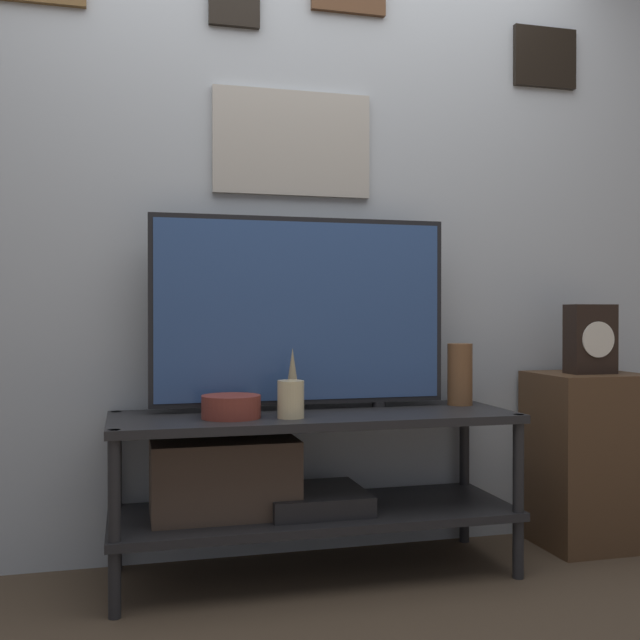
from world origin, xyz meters
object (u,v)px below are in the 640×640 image
Objects in this scene: vase_wide_bowl at (231,407)px; mantel_clock at (590,339)px; vase_tall_ceramic at (460,374)px; candle_jar at (291,399)px; vase_slim_bronze at (292,381)px; television at (301,311)px.

vase_wide_bowl is 0.73× the size of mantel_clock.
vase_wide_bowl is 0.85× the size of vase_tall_ceramic.
candle_jar is (-0.72, -0.19, -0.06)m from vase_tall_ceramic.
candle_jar is 1.29m from mantel_clock.
candle_jar is at bearing -105.47° from vase_slim_bronze.
vase_wide_bowl is 1.58× the size of candle_jar.
television is 4.64× the size of vase_tall_ceramic.
mantel_clock is (1.27, 0.14, 0.19)m from candle_jar.
vase_tall_ceramic is at bearing 174.39° from mantel_clock.
mantel_clock is (0.55, -0.05, 0.14)m from vase_tall_ceramic.
television is 0.47m from vase_wide_bowl.
television is 0.38m from candle_jar.
vase_tall_ceramic reaches higher than vase_wide_bowl.
mantel_clock is (1.24, 0.03, 0.14)m from vase_slim_bronze.
television is 0.28m from vase_slim_bronze.
mantel_clock is at bearing 1.24° from vase_slim_bronze.
vase_wide_bowl is 0.87× the size of vase_slim_bronze.
television is 4.75× the size of vase_slim_bronze.
vase_tall_ceramic is 0.75m from candle_jar.
vase_tall_ceramic is 1.02× the size of vase_slim_bronze.
vase_slim_bronze is (-0.69, -0.08, -0.00)m from vase_tall_ceramic.
television reaches higher than mantel_clock.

